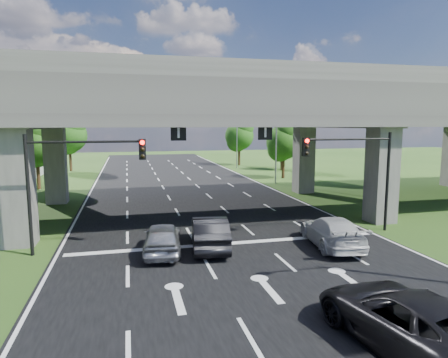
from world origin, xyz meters
name	(u,v)px	position (x,y,z in m)	size (l,w,h in m)	color
ground	(248,266)	(0.00, 0.00, 0.00)	(160.00, 160.00, 0.00)	#244315
road	(206,217)	(0.00, 10.00, 0.01)	(18.00, 120.00, 0.03)	black
overpass	(200,104)	(0.00, 12.00, 7.92)	(80.00, 15.00, 10.00)	#3A3835
signal_right	(357,163)	(7.82, 3.94, 4.19)	(5.76, 0.54, 6.00)	black
signal_left	(74,171)	(-7.82, 3.94, 4.19)	(5.76, 0.54, 6.00)	black
streetlight_far	(273,130)	(10.10, 24.00, 5.85)	(3.38, 0.25, 10.00)	gray
streetlight_beyond	(234,129)	(10.10, 40.00, 5.85)	(3.38, 0.25, 10.00)	gray
tree_left_near	(37,141)	(-13.95, 26.00, 4.82)	(4.50, 4.50, 7.80)	black
tree_left_mid	(24,144)	(-16.95, 34.00, 4.17)	(3.91, 3.90, 6.76)	black
tree_left_far	(70,134)	(-12.95, 42.00, 5.14)	(4.80, 4.80, 8.32)	black
tree_right_near	(284,141)	(13.05, 28.00, 4.50)	(4.20, 4.20, 7.28)	black
tree_right_mid	(282,141)	(16.05, 36.00, 4.17)	(3.91, 3.90, 6.76)	black
tree_right_far	(240,135)	(12.05, 44.00, 4.82)	(4.50, 4.50, 7.80)	black
car_silver	(163,238)	(-3.67, 2.73, 0.80)	(1.82, 4.54, 1.55)	#A0A2A8
car_dark	(209,232)	(-1.21, 3.00, 0.87)	(1.78, 5.10, 1.68)	black
car_white	(332,232)	(5.18, 1.80, 0.81)	(2.19, 5.39, 1.57)	#B7B7B7
car_trailing	(409,320)	(2.46, -7.63, 0.88)	(2.82, 6.12, 1.70)	black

